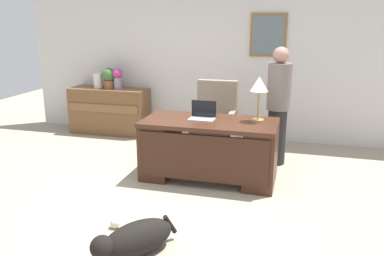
% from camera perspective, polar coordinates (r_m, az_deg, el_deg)
% --- Properties ---
extents(ground_plane, '(12.00, 12.00, 0.00)m').
position_cam_1_polar(ground_plane, '(4.78, -2.29, -9.53)').
color(ground_plane, '#9E937F').
extents(back_wall, '(7.00, 0.16, 2.70)m').
position_cam_1_polar(back_wall, '(6.89, 4.30, 9.82)').
color(back_wall, silver).
rests_on(back_wall, ground_plane).
extents(desk, '(1.67, 0.81, 0.77)m').
position_cam_1_polar(desk, '(5.12, 2.40, -2.84)').
color(desk, '#422316').
rests_on(desk, ground_plane).
extents(credenza, '(1.39, 0.50, 0.81)m').
position_cam_1_polar(credenza, '(7.35, -11.53, 2.40)').
color(credenza, brown).
rests_on(credenza, ground_plane).
extents(armchair, '(0.60, 0.59, 1.11)m').
position_cam_1_polar(armchair, '(6.01, 3.24, 0.70)').
color(armchair, gray).
rests_on(armchair, ground_plane).
extents(person_standing, '(0.32, 0.32, 1.64)m').
position_cam_1_polar(person_standing, '(5.69, 12.06, 3.15)').
color(person_standing, '#262323').
rests_on(person_standing, ground_plane).
extents(dog_lying, '(0.65, 0.73, 0.30)m').
position_cam_1_polar(dog_lying, '(3.66, -8.14, -15.24)').
color(dog_lying, black).
rests_on(dog_lying, ground_plane).
extents(laptop, '(0.32, 0.22, 0.22)m').
position_cam_1_polar(laptop, '(5.11, 1.52, 1.92)').
color(laptop, '#B2B5BA').
rests_on(laptop, desk).
extents(desk_lamp, '(0.22, 0.22, 0.56)m').
position_cam_1_polar(desk_lamp, '(4.98, 9.45, 5.76)').
color(desk_lamp, '#9E8447').
rests_on(desk_lamp, desk).
extents(vase_with_flowers, '(0.17, 0.17, 0.35)m').
position_cam_1_polar(vase_with_flowers, '(7.16, -10.44, 6.99)').
color(vase_with_flowers, '#8C84A3').
rests_on(vase_with_flowers, credenza).
extents(vase_empty, '(0.16, 0.16, 0.25)m').
position_cam_1_polar(vase_empty, '(7.34, -13.12, 6.51)').
color(vase_empty, silver).
rests_on(vase_empty, credenza).
extents(potted_plant, '(0.24, 0.24, 0.36)m').
position_cam_1_polar(potted_plant, '(7.23, -11.65, 7.04)').
color(potted_plant, brown).
rests_on(potted_plant, credenza).
extents(dog_toy_ball, '(0.10, 0.10, 0.10)m').
position_cam_1_polar(dog_toy_ball, '(4.16, -10.80, -13.04)').
color(dog_toy_ball, beige).
rests_on(dog_toy_ball, ground_plane).
extents(dog_toy_bone, '(0.14, 0.14, 0.05)m').
position_cam_1_polar(dog_toy_bone, '(4.15, -6.58, -13.32)').
color(dog_toy_bone, beige).
rests_on(dog_toy_bone, ground_plane).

